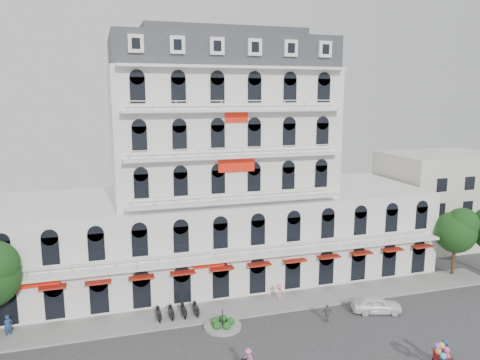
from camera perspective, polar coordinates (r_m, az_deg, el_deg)
The scene contains 12 objects.
ground at distance 37.38m, azimuth 5.16°, elevation -20.99°, with size 120.00×120.00×0.00m, color #38383A.
sidewalk at distance 44.79m, azimuth 0.69°, elevation -15.22°, with size 53.00×4.00×0.16m, color gray.
main_building at distance 49.94m, azimuth -2.41°, elevation -0.55°, with size 45.00×15.00×25.80m.
flank_building_east at distance 66.44m, azimuth 23.07°, elevation -2.12°, with size 14.00×10.00×12.00m, color beige.
traffic_island at distance 41.39m, azimuth -2.15°, elevation -17.23°, with size 3.20×3.20×1.60m.
parked_scooter_row at distance 43.34m, azimuth -7.60°, elevation -16.35°, with size 4.40×1.80×1.10m, color black, non-canonical shape.
tree_east_inner at distance 55.48m, azimuth 24.89°, elevation -5.45°, with size 4.40×4.37×7.57m.
parked_car at distance 45.40m, azimuth 16.29°, elevation -14.35°, with size 1.78×4.43×1.51m, color white.
rider_east at distance 38.84m, azimuth 23.66°, elevation -18.76°, with size 0.96×1.59×2.16m.
pedestrian_mid at distance 42.73m, azimuth 10.57°, elevation -15.68°, with size 0.92×0.38×1.58m, color slate.
pedestrian_right at distance 46.00m, azimuth 4.80°, elevation -13.54°, with size 1.04×0.60×1.61m, color pink.
pedestrian_far at distance 43.83m, azimuth -26.40°, elevation -15.68°, with size 0.71×0.46×1.93m, color navy.
Camera 1 is at (-12.25, -29.48, 19.44)m, focal length 35.00 mm.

